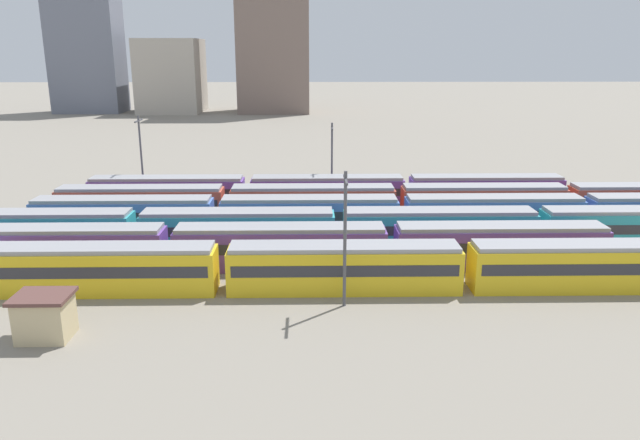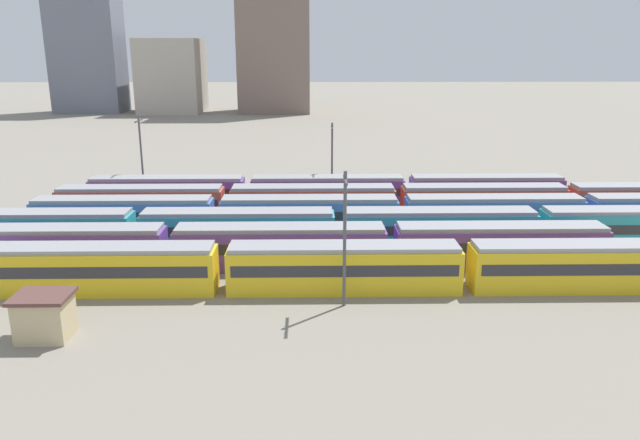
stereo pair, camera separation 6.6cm
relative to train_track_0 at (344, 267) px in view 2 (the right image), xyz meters
The scene contains 14 objects.
ground_plane 21.70m from the train_track_0, 143.02° to the left, with size 600.00×600.00×0.00m, color gray.
train_track_0 is the anchor object (origin of this frame).
train_track_1 7.33m from the train_track_0, 134.80° to the left, with size 55.80×3.06×3.75m.
train_track_2 14.12m from the train_track_0, 47.45° to the left, with size 93.60×3.06×3.75m.
train_track_3 30.05m from the train_track_0, 31.28° to the left, with size 112.50×3.06×3.75m.
train_track_4 22.00m from the train_track_0, 70.99° to the left, with size 74.70×3.06×3.75m.
train_track_5 26.01m from the train_track_0, 91.18° to the left, with size 55.80×3.06×3.75m.
catenary_pole_0 4.75m from the train_track_0, 92.84° to the right, with size 0.24×3.20×10.06m.
catenary_pole_1 29.12m from the train_track_0, 89.81° to the left, with size 0.24×3.20×9.69m.
catenary_pole_3 37.45m from the train_track_0, 128.33° to the left, with size 0.24×3.20×10.52m.
signal_hut 21.34m from the train_track_0, 158.44° to the right, with size 3.60×3.00×3.04m.
distant_building_0 157.50m from the train_track_0, 115.63° to the left, with size 19.31×12.85×42.79m, color slate.
distant_building_1 147.68m from the train_track_0, 107.10° to the left, with size 17.60×20.57×21.14m, color #B2A899.
distant_building_2 143.63m from the train_track_0, 95.22° to the left, with size 20.63×18.34×53.15m, color #7A665B.
Camera 2 is at (14.66, -44.22, 18.18)m, focal length 34.07 mm.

